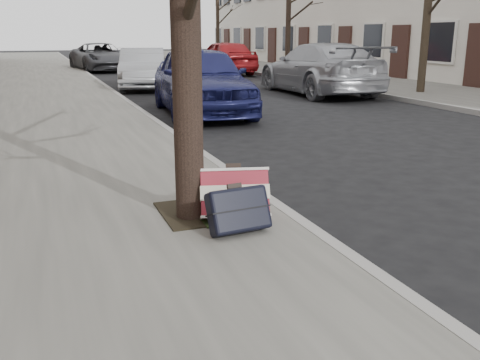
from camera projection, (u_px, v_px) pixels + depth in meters
name	position (u px, v px, depth m)	size (l,w,h in m)	color
ground	(458.00, 239.00, 4.80)	(120.00, 120.00, 0.00)	black
near_sidewalk	(27.00, 89.00, 17.04)	(5.00, 70.00, 0.12)	gray
far_sidewalk	(340.00, 79.00, 20.97)	(4.00, 70.00, 0.12)	slate
dirt_patch	(206.00, 211.00, 5.16)	(0.85, 0.85, 0.01)	black
suitcase_red	(234.00, 194.00, 4.91)	(0.62, 0.17, 0.45)	maroon
suitcase_navy	(238.00, 210.00, 4.57)	(0.54, 0.17, 0.38)	black
car_near_front	(201.00, 80.00, 12.09)	(1.82, 4.52, 1.54)	#191C51
car_near_mid	(143.00, 69.00, 17.64)	(1.40, 4.02, 1.32)	#A1A4A9
car_near_back	(101.00, 57.00, 26.03)	(2.23, 4.83, 1.34)	#36373B
car_far_front	(319.00, 69.00, 16.04)	(2.13, 5.25, 1.52)	#96989D
car_far_back	(224.00, 57.00, 23.98)	(1.78, 4.42, 1.51)	maroon
tree_far_a	(427.00, 12.00, 15.19)	(0.23, 0.23, 4.50)	black
tree_far_b	(288.00, 13.00, 23.31)	(0.22, 0.22, 5.05)	black
tree_far_c	(218.00, 17.00, 32.11)	(0.21, 0.21, 5.29)	black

